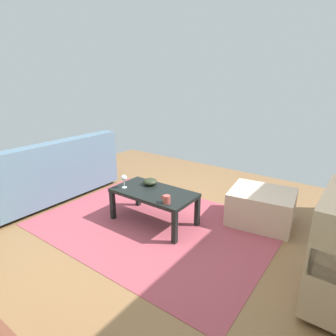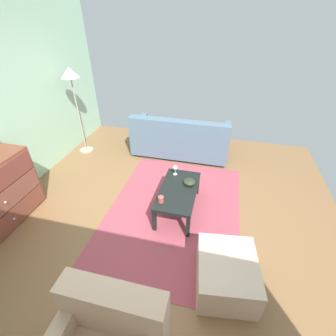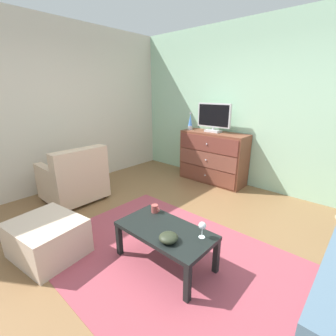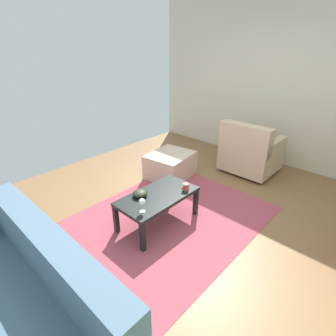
% 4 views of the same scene
% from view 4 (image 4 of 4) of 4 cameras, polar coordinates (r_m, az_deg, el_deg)
% --- Properties ---
extents(ground_plane, '(5.58, 5.19, 0.05)m').
position_cam_4_polar(ground_plane, '(3.32, 4.07, -11.85)').
color(ground_plane, brown).
extents(wall_plain_left, '(0.12, 5.19, 2.78)m').
position_cam_4_polar(wall_plain_left, '(4.94, 24.54, 16.52)').
color(wall_plain_left, beige).
rests_on(wall_plain_left, ground_plane).
extents(area_rug, '(2.60, 1.90, 0.01)m').
position_cam_4_polar(area_rug, '(3.29, -0.93, -11.59)').
color(area_rug, '#9E424E').
rests_on(area_rug, ground_plane).
extents(coffee_table, '(0.96, 0.51, 0.39)m').
position_cam_4_polar(coffee_table, '(3.09, -2.26, -6.62)').
color(coffee_table, black).
rests_on(coffee_table, ground_plane).
extents(wine_glass, '(0.07, 0.07, 0.16)m').
position_cam_4_polar(wine_glass, '(2.73, -5.66, -7.41)').
color(wine_glass, silver).
rests_on(wine_glass, coffee_table).
extents(mug, '(0.11, 0.08, 0.08)m').
position_cam_4_polar(mug, '(3.14, 3.87, -4.13)').
color(mug, '#AF4A45').
rests_on(mug, coffee_table).
extents(bowl_decorative, '(0.17, 0.17, 0.08)m').
position_cam_4_polar(bowl_decorative, '(3.04, -6.12, -5.47)').
color(bowl_decorative, '#2A3020').
rests_on(bowl_decorative, coffee_table).
extents(couch_large, '(0.85, 1.88, 0.83)m').
position_cam_4_polar(couch_large, '(2.30, -29.33, -25.04)').
color(couch_large, '#332319').
rests_on(couch_large, ground_plane).
extents(armchair, '(0.80, 0.82, 0.87)m').
position_cam_4_polar(armchair, '(4.55, 17.43, 3.30)').
color(armchair, '#332319').
rests_on(armchair, ground_plane).
extents(ottoman, '(0.77, 0.69, 0.39)m').
position_cam_4_polar(ottoman, '(4.25, 0.48, 0.64)').
color(ottoman, beige).
rests_on(ottoman, ground_plane).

